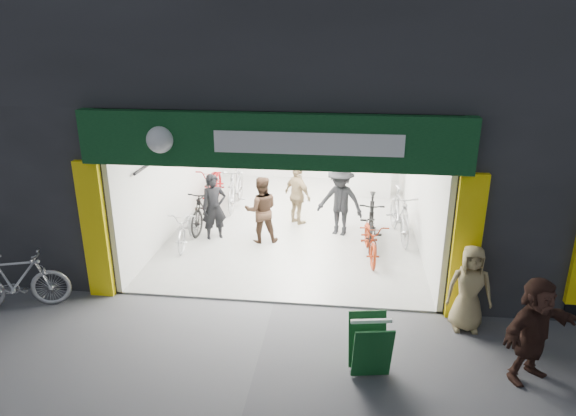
% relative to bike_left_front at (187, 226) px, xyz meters
% --- Properties ---
extents(ground, '(60.00, 60.00, 0.00)m').
position_rel_bike_left_front_xyz_m(ground, '(2.37, -2.40, -0.45)').
color(ground, '#56565B').
rests_on(ground, ground).
extents(building, '(17.00, 10.27, 8.00)m').
position_rel_bike_left_front_xyz_m(building, '(3.28, 2.59, 3.87)').
color(building, '#232326').
rests_on(building, ground).
extents(bike_left_front, '(0.76, 1.75, 0.89)m').
position_rel_bike_left_front_xyz_m(bike_left_front, '(0.00, 0.00, 0.00)').
color(bike_left_front, silver).
rests_on(bike_left_front, ground).
extents(bike_left_midfront, '(0.68, 1.87, 1.10)m').
position_rel_bike_left_front_xyz_m(bike_left_midfront, '(0.17, 0.95, 0.10)').
color(bike_left_midfront, black).
rests_on(bike_left_midfront, ground).
extents(bike_left_midback, '(0.83, 2.09, 1.08)m').
position_rel_bike_left_front_xyz_m(bike_left_midback, '(-0.13, 2.94, 0.09)').
color(bike_left_midback, '#9B0E10').
rests_on(bike_left_midback, ground).
extents(bike_left_back, '(0.63, 2.02, 1.21)m').
position_rel_bike_left_front_xyz_m(bike_left_back, '(0.57, 2.62, 0.16)').
color(bike_left_back, '#A3A3A7').
rests_on(bike_left_back, ground).
extents(bike_right_front, '(0.65, 1.95, 1.16)m').
position_rel_bike_left_front_xyz_m(bike_right_front, '(4.19, 0.54, 0.13)').
color(bike_right_front, black).
rests_on(bike_right_front, ground).
extents(bike_right_mid, '(0.75, 1.77, 0.90)m').
position_rel_bike_left_front_xyz_m(bike_right_mid, '(4.17, -0.22, 0.01)').
color(bike_right_mid, maroon).
rests_on(bike_right_mid, ground).
extents(bike_right_back, '(0.82, 2.06, 1.21)m').
position_rel_bike_left_front_xyz_m(bike_right_back, '(4.87, 0.95, 0.16)').
color(bike_right_back, '#A1A2A6').
rests_on(bike_right_back, ground).
extents(parked_bike, '(1.87, 1.05, 1.08)m').
position_rel_bike_left_front_xyz_m(parked_bike, '(-2.13, -3.09, 0.10)').
color(parked_bike, '#ADADB1').
rests_on(parked_bike, ground).
extents(customer_a, '(0.69, 0.61, 1.59)m').
position_rel_bike_left_front_xyz_m(customer_a, '(0.57, 0.35, 0.35)').
color(customer_a, black).
rests_on(customer_a, ground).
extents(customer_b, '(0.89, 0.76, 1.59)m').
position_rel_bike_left_front_xyz_m(customer_b, '(1.68, 0.33, 0.35)').
color(customer_b, '#3B271B').
rests_on(customer_b, ground).
extents(customer_c, '(1.27, 0.98, 1.74)m').
position_rel_bike_left_front_xyz_m(customer_c, '(3.46, 0.95, 0.42)').
color(customer_c, black).
rests_on(customer_c, ground).
extents(customer_d, '(0.92, 0.91, 1.56)m').
position_rel_bike_left_front_xyz_m(customer_d, '(2.40, 1.53, 0.33)').
color(customer_d, '#977E57').
rests_on(customer_d, ground).
extents(pedestrian_near, '(0.74, 0.49, 1.49)m').
position_rel_bike_left_front_xyz_m(pedestrian_near, '(5.67, -2.81, 0.30)').
color(pedestrian_near, '#988558').
rests_on(pedestrian_near, ground).
extents(pedestrian_far, '(1.48, 1.22, 1.59)m').
position_rel_bike_left_front_xyz_m(pedestrian_far, '(6.29, -4.02, 0.35)').
color(pedestrian_far, '#341E17').
rests_on(pedestrian_far, ground).
extents(sandwich_board, '(0.65, 0.66, 0.87)m').
position_rel_bike_left_front_xyz_m(sandwich_board, '(4.03, -4.19, 0.03)').
color(sandwich_board, '#10431C').
rests_on(sandwich_board, ground).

